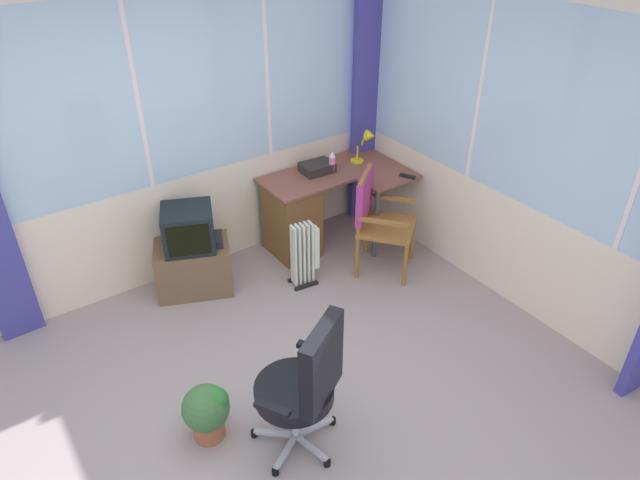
{
  "coord_description": "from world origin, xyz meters",
  "views": [
    {
      "loc": [
        -1.29,
        -2.24,
        3.17
      ],
      "look_at": [
        0.89,
        0.89,
        0.7
      ],
      "focal_mm": 32.11,
      "sensor_mm": 36.0,
      "label": 1
    }
  ],
  "objects": [
    {
      "name": "ground",
      "position": [
        0.0,
        0.0,
        -0.03
      ],
      "size": [
        5.61,
        5.15,
        0.06
      ],
      "primitive_type": "cube",
      "color": "gray"
    },
    {
      "name": "space_heater",
      "position": [
        0.99,
        1.27,
        0.32
      ],
      "size": [
        0.28,
        0.2,
        0.62
      ],
      "color": "silver",
      "rests_on": "ground"
    },
    {
      "name": "east_window_panel",
      "position": [
        2.33,
        -0.0,
        1.31
      ],
      "size": [
        0.07,
        4.15,
        2.63
      ],
      "color": "#F0E0C4",
      "rests_on": "ground"
    },
    {
      "name": "wooden_armchair",
      "position": [
        1.65,
        1.14,
        0.6
      ],
      "size": [
        0.68,
        0.68,
        0.96
      ],
      "color": "#96612C",
      "rests_on": "ground"
    },
    {
      "name": "paper_tray",
      "position": [
        1.51,
        1.83,
        0.79
      ],
      "size": [
        0.31,
        0.25,
        0.09
      ],
      "primitive_type": "cube",
      "rotation": [
        0.0,
        0.0,
        -0.06
      ],
      "color": "#2B2724",
      "rests_on": "desk"
    },
    {
      "name": "desk_lamp",
      "position": [
        2.04,
        1.74,
        0.96
      ],
      "size": [
        0.23,
        0.2,
        0.33
      ],
      "color": "yellow",
      "rests_on": "desk"
    },
    {
      "name": "tv_on_stand",
      "position": [
        0.14,
        1.77,
        0.36
      ],
      "size": [
        0.76,
        0.66,
        0.81
      ],
      "color": "brown",
      "rests_on": "ground"
    },
    {
      "name": "curtain_corner",
      "position": [
        2.2,
        1.98,
        1.27
      ],
      "size": [
        0.32,
        0.09,
        2.53
      ],
      "primitive_type": "cube",
      "rotation": [
        0.0,
        0.0,
        -0.07
      ],
      "color": "#434097",
      "rests_on": "ground"
    },
    {
      "name": "spray_bottle",
      "position": [
        1.62,
        1.74,
        0.85
      ],
      "size": [
        0.06,
        0.06,
        0.22
      ],
      "color": "pink",
      "rests_on": "desk"
    },
    {
      "name": "tv_remote",
      "position": [
        2.14,
        1.25,
        0.76
      ],
      "size": [
        0.11,
        0.15,
        0.02
      ],
      "primitive_type": "cube",
      "rotation": [
        0.0,
        0.0,
        0.48
      ],
      "color": "black",
      "rests_on": "desk"
    },
    {
      "name": "office_chair",
      "position": [
        0.02,
        -0.2,
        0.58
      ],
      "size": [
        0.62,
        0.59,
        1.04
      ],
      "color": "#B7B7BF",
      "rests_on": "ground"
    },
    {
      "name": "potted_plant",
      "position": [
        -0.46,
        0.23,
        0.24
      ],
      "size": [
        0.31,
        0.31,
        0.41
      ],
      "color": "#A6593B",
      "rests_on": "ground"
    },
    {
      "name": "desk",
      "position": [
        1.24,
        1.77,
        0.41
      ],
      "size": [
        1.35,
        0.86,
        0.74
      ],
      "color": "brown",
      "rests_on": "ground"
    },
    {
      "name": "north_window_panel",
      "position": [
        0.0,
        2.11,
        1.31
      ],
      "size": [
        4.61,
        0.07,
        2.63
      ],
      "color": "#F0E0C4",
      "rests_on": "ground"
    }
  ]
}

